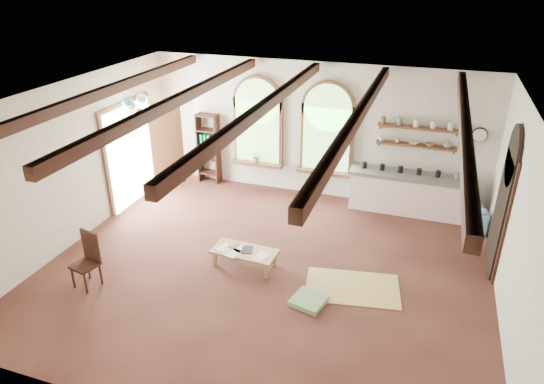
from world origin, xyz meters
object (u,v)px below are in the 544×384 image
at_px(kitchen_counter, 409,193).
at_px(coffee_table, 245,252).
at_px(balloon_cluster, 139,110).
at_px(side_chair, 87,271).

relative_size(kitchen_counter, coffee_table, 2.17).
bearing_deg(kitchen_counter, coffee_table, -129.80).
bearing_deg(kitchen_counter, balloon_cluster, -163.74).
xyz_separation_m(side_chair, balloon_cluster, (-0.61, 3.00, 2.03)).
relative_size(kitchen_counter, side_chair, 2.63).
distance_m(kitchen_counter, coffee_table, 4.22).
distance_m(kitchen_counter, side_chair, 6.91).
bearing_deg(balloon_cluster, coffee_table, -27.67).
bearing_deg(coffee_table, side_chair, -149.26).
xyz_separation_m(kitchen_counter, balloon_cluster, (-5.71, -1.66, 1.85)).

